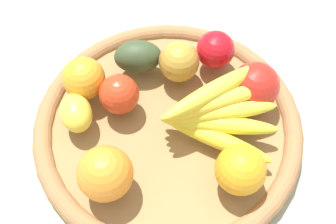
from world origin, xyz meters
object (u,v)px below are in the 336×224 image
Objects in this scene: orange_1 at (240,170)px; apple_1 at (255,86)px; orange_2 at (84,78)px; apple_2 at (179,62)px; banana_bunch at (217,114)px; lemon_0 at (76,113)px; avocado at (136,57)px; orange_0 at (105,174)px; apple_0 at (119,94)px; apple_3 at (215,50)px.

apple_1 reaches higher than orange_1.
apple_2 is at bearing 77.50° from orange_2.
banana_bunch is at bearing 2.19° from apple_2.
orange_1 is at bearing -40.10° from apple_1.
orange_1 is 0.15m from apple_1.
banana_bunch reaches higher than orange_1.
lemon_0 is 0.15m from avocado.
orange_0 is at bearing -52.69° from apple_2.
apple_0 is 0.22m from apple_1.
apple_1 is 1.11× the size of orange_2.
lemon_0 is (-0.13, -0.00, -0.02)m from orange_0.
orange_1 is 0.23m from apple_3.
apple_0 is 0.83× the size of apple_1.
avocado is at bearing -158.68° from banana_bunch.
apple_0 is at bearing 150.63° from orange_0.
orange_1 is 1.12× the size of apple_0.
lemon_0 is at bearing -64.05° from avocado.
apple_2 is (-0.12, -0.00, -0.00)m from banana_bunch.
apple_1 is at bearing 73.09° from lemon_0.
orange_1 reaches higher than apple_3.
avocado is 1.16× the size of orange_2.
orange_1 is 0.30m from orange_2.
apple_0 is 0.07m from orange_2.
lemon_0 is (-0.20, -0.18, -0.01)m from orange_1.
apple_3 is (-0.22, 0.08, -0.00)m from orange_1.
avocado is (-0.05, -0.13, -0.01)m from apple_3.
orange_1 is 0.27m from lemon_0.
apple_0 is 0.09m from avocado.
orange_0 is (0.02, -0.19, 0.00)m from banana_bunch.
apple_0 is 0.12m from apple_2.
orange_1 is 0.22m from apple_2.
apple_2 is (0.05, 0.06, 0.01)m from avocado.
orange_1 is 0.10m from banana_bunch.
lemon_0 is 0.06m from orange_2.
avocado is at bearing -169.30° from orange_1.
banana_bunch is at bearing 170.78° from orange_1.
apple_3 is 0.07m from apple_2.
orange_0 reaches higher than apple_1.
lemon_0 is at bearing -86.75° from apple_3.
orange_1 is 1.10× the size of apple_3.
avocado is 1.19× the size of apple_2.
apple_0 is at bearing -152.19° from orange_1.
orange_2 is at bearing -133.97° from banana_bunch.
orange_0 is at bearing 1.99° from lemon_0.
banana_bunch is 2.38× the size of apple_1.
apple_1 is 1.15× the size of lemon_0.
apple_3 is at bearing 88.03° from apple_2.
apple_3 is at bearing 151.36° from banana_bunch.
apple_1 is at bearing 67.62° from apple_0.
orange_0 reaches higher than apple_2.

